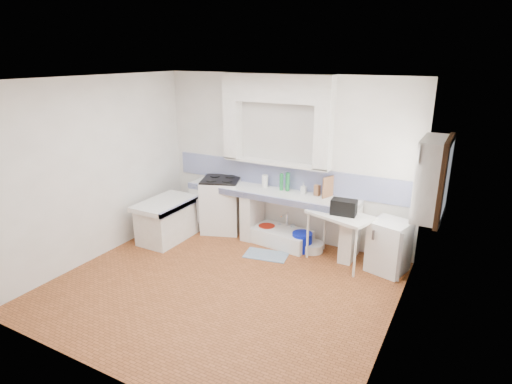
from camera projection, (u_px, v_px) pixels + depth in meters
The scene contains 36 objects.
floor at pixel (222, 286), 5.89m from camera, with size 4.50×4.50×0.00m, color #975027.
ceiling at pixel (216, 80), 5.02m from camera, with size 4.50×4.50×0.00m, color white.
wall_back at pixel (284, 159), 7.13m from camera, with size 4.50×4.50×0.00m, color white.
wall_front at pixel (97, 251), 3.79m from camera, with size 4.50×4.50×0.00m, color white.
wall_left at pixel (97, 170), 6.48m from camera, with size 4.50×4.50×0.00m, color white.
wall_right at pixel (398, 222), 4.44m from camera, with size 4.50×4.50×0.00m, color white.
alcove_mass at pixel (277, 88), 6.71m from camera, with size 1.90×0.25×0.45m, color white.
window_frame at pixel (433, 178), 5.30m from camera, with size 0.35×0.86×1.06m, color #382112.
lace_valance at pixel (424, 148), 5.25m from camera, with size 0.01×0.84×0.24m, color white.
counter_slab at pixel (271, 193), 7.09m from camera, with size 3.00×0.60×0.08m, color white.
counter_lip at pixel (263, 198), 6.86m from camera, with size 3.00×0.04×0.10m, color navy.
counter_pier_left at pixel (203, 205), 7.87m from camera, with size 0.20×0.55×0.82m, color white.
counter_pier_mid at pixel (252, 215), 7.39m from camera, with size 0.20×0.55×0.82m, color white.
counter_pier_right at pixel (350, 234), 6.60m from camera, with size 0.20×0.55×0.82m, color white.
peninsula_top at pixel (166, 203), 7.21m from camera, with size 0.70×1.10×0.08m, color white.
peninsula_base at pixel (167, 222), 7.32m from camera, with size 0.60×1.00×0.62m, color white.
peninsula_lip at pixel (181, 206), 7.06m from camera, with size 0.04×1.10×0.10m, color navy.
backsplash at pixel (283, 176), 7.21m from camera, with size 4.27×0.03×0.40m, color navy.
stove at pixel (222, 205), 7.65m from camera, with size 0.67×0.65×0.95m, color white.
sink at pixel (282, 238), 7.17m from camera, with size 0.98×0.53×0.24m, color white.
side_table at pixel (339, 238), 6.46m from camera, with size 0.97×0.54×0.04m, color white.
fridge at pixel (389, 246), 6.21m from camera, with size 0.51×0.51×0.78m, color white.
bucket_red at pixel (267, 233), 7.32m from camera, with size 0.29×0.29×0.27m, color #AD1A0A.
bucket_orange at pixel (275, 239), 7.12m from camera, with size 0.25×0.25×0.23m, color #DE5802.
bucket_blue at pixel (302, 242), 6.92m from camera, with size 0.33×0.33×0.31m, color #0919B6.
basin_white at pixel (312, 247), 6.93m from camera, with size 0.37×0.37×0.15m, color white.
water_bottle_a at pixel (279, 231), 7.39m from camera, with size 0.07×0.07×0.27m, color silver.
water_bottle_b at pixel (293, 233), 7.28m from camera, with size 0.08×0.08×0.30m, color silver.
black_bag at pixel (344, 207), 6.27m from camera, with size 0.37×0.21×0.23m, color black.
green_bottle_a at pixel (281, 182), 7.08m from camera, with size 0.06×0.06×0.29m, color #1D7C39.
green_bottle_b at pixel (288, 182), 7.05m from camera, with size 0.07×0.07×0.31m, color #1D7C39.
knife_block at pixel (317, 190), 6.83m from camera, with size 0.09×0.07×0.18m, color #935F3B.
cutting_board at pixel (328, 187), 6.72m from camera, with size 0.02×0.25×0.34m, color #935F3B.
paper_towel at pixel (265, 181), 7.25m from camera, with size 0.11×0.11×0.22m, color white.
soap_bottle at pixel (304, 188), 6.94m from camera, with size 0.08×0.08×0.18m, color white.
rug at pixel (266, 255), 6.80m from camera, with size 0.69×0.39×0.01m, color #3A5E87.
Camera 1 is at (2.89, -4.34, 3.08)m, focal length 29.58 mm.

